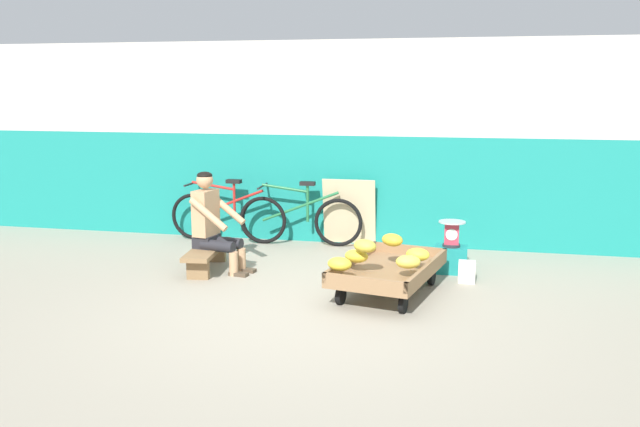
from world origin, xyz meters
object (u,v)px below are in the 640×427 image
(weighing_scale, at_px, (452,233))
(vendor_seated, at_px, (213,222))
(banana_cart, at_px, (389,271))
(bicycle_near_left, at_px, (228,216))
(bicycle_far_left, at_px, (300,219))
(plastic_crate, at_px, (451,259))
(shopping_bag, at_px, (467,272))
(sign_board, at_px, (349,212))
(low_bench, at_px, (207,253))

(weighing_scale, bearing_deg, vendor_seated, -169.14)
(weighing_scale, bearing_deg, banana_cart, -121.29)
(bicycle_near_left, bearing_deg, bicycle_far_left, 0.30)
(plastic_crate, xyz_separation_m, bicycle_near_left, (-3.02, 0.94, 0.20))
(vendor_seated, bearing_deg, bicycle_near_left, 103.90)
(bicycle_far_left, distance_m, shopping_bag, 2.57)
(vendor_seated, height_order, bicycle_near_left, vendor_seated)
(bicycle_near_left, bearing_deg, shopping_bag, -22.51)
(banana_cart, distance_m, sign_board, 2.24)
(low_bench, bearing_deg, plastic_crate, 10.23)
(bicycle_far_left, bearing_deg, shopping_bag, -31.33)
(sign_board, distance_m, shopping_bag, 2.18)
(sign_board, xyz_separation_m, shopping_bag, (1.55, -1.50, -0.32))
(plastic_crate, height_order, bicycle_near_left, bicycle_near_left)
(banana_cart, bearing_deg, bicycle_near_left, 141.58)
(low_bench, bearing_deg, banana_cart, -12.67)
(weighing_scale, bearing_deg, bicycle_far_left, 154.65)
(weighing_scale, bearing_deg, low_bench, -169.79)
(low_bench, relative_size, sign_board, 1.27)
(plastic_crate, relative_size, weighing_scale, 1.20)
(shopping_bag, bearing_deg, bicycle_near_left, 157.49)
(plastic_crate, bearing_deg, weighing_scale, -90.00)
(weighing_scale, xyz_separation_m, sign_board, (-1.37, 1.11, -0.01))
(low_bench, distance_m, vendor_seated, 0.38)
(vendor_seated, distance_m, plastic_crate, 2.74)
(plastic_crate, bearing_deg, vendor_seated, -169.11)
(banana_cart, relative_size, low_bench, 1.40)
(banana_cart, bearing_deg, vendor_seated, 167.23)
(low_bench, distance_m, bicycle_far_left, 1.63)
(plastic_crate, bearing_deg, low_bench, -169.77)
(vendor_seated, bearing_deg, shopping_bag, 2.59)
(plastic_crate, xyz_separation_m, bicycle_far_left, (-2.01, 0.95, 0.20))
(low_bench, xyz_separation_m, weighing_scale, (2.74, 0.49, 0.25))
(bicycle_near_left, xyz_separation_m, bicycle_far_left, (1.01, 0.01, 0.00))
(weighing_scale, relative_size, sign_board, 0.34)
(plastic_crate, xyz_separation_m, weighing_scale, (0.00, -0.00, 0.30))
(banana_cart, relative_size, weighing_scale, 5.27)
(banana_cart, height_order, sign_board, sign_board)
(bicycle_near_left, distance_m, sign_board, 1.66)
(banana_cart, bearing_deg, bicycle_far_left, 126.20)
(bicycle_far_left, distance_m, sign_board, 0.66)
(low_bench, height_order, weighing_scale, weighing_scale)
(bicycle_far_left, height_order, sign_board, sign_board)
(banana_cart, distance_m, vendor_seated, 2.14)
(sign_board, bearing_deg, bicycle_far_left, -165.53)
(bicycle_near_left, relative_size, shopping_bag, 6.92)
(banana_cart, xyz_separation_m, vendor_seated, (-2.06, 0.47, 0.33))
(banana_cart, height_order, low_bench, banana_cart)
(low_bench, xyz_separation_m, bicycle_far_left, (0.74, 1.44, 0.15))
(vendor_seated, xyz_separation_m, sign_board, (1.29, 1.62, -0.12))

